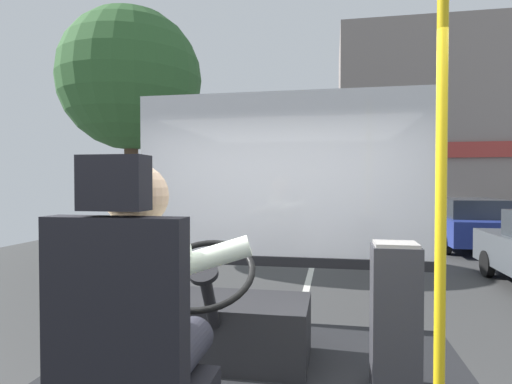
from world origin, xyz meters
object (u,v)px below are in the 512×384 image
at_px(driver_seat, 130,368).
at_px(handrail_pole, 441,202).
at_px(bus_driver, 143,304).
at_px(parked_car_silver, 435,210).
at_px(parked_car_blue, 468,223).
at_px(parked_car_green, 410,204).
at_px(steering_console, 225,326).
at_px(fare_box, 395,316).

bearing_deg(driver_seat, handrail_pole, 20.73).
distance_m(driver_seat, bus_driver, 0.22).
bearing_deg(bus_driver, parked_car_silver, 73.96).
distance_m(bus_driver, parked_car_blue, 12.25).
distance_m(parked_car_blue, parked_car_green, 11.21).
height_order(steering_console, parked_car_blue, steering_console).
bearing_deg(parked_car_green, driver_seat, -102.10).
bearing_deg(parked_car_silver, parked_car_blue, -94.26).
bearing_deg(steering_console, parked_car_silver, 72.83).
relative_size(steering_console, parked_car_blue, 0.26).
xyz_separation_m(bus_driver, handrail_pole, (1.13, 0.32, 0.38)).
height_order(driver_seat, parked_car_blue, driver_seat).
bearing_deg(fare_box, driver_seat, -133.43).
relative_size(driver_seat, parked_car_silver, 0.31).
xyz_separation_m(driver_seat, handrail_pole, (1.13, 0.43, 0.58)).
xyz_separation_m(steering_console, parked_car_silver, (4.97, 16.09, -0.25)).
bearing_deg(driver_seat, parked_car_blue, 68.44).
relative_size(driver_seat, fare_box, 1.51).
bearing_deg(parked_car_silver, steering_console, -107.17).
relative_size(driver_seat, steering_console, 1.15).
height_order(handrail_pole, parked_car_blue, handrail_pole).
distance_m(bus_driver, steering_console, 1.31).
distance_m(bus_driver, parked_car_green, 23.09).
height_order(parked_car_blue, parked_car_green, parked_car_blue).
xyz_separation_m(driver_seat, parked_car_blue, (4.53, 11.46, -0.50)).
xyz_separation_m(bus_driver, fare_box, (1.05, 1.00, -0.30)).
bearing_deg(handrail_pole, parked_car_blue, 72.86).
bearing_deg(driver_seat, parked_car_silver, 74.06).
relative_size(bus_driver, steering_console, 0.76).
height_order(parked_car_blue, parked_car_silver, parked_car_blue).
height_order(bus_driver, parked_car_silver, bus_driver).
height_order(handrail_pole, fare_box, handrail_pole).
relative_size(fare_box, parked_car_blue, 0.20).
height_order(bus_driver, fare_box, bus_driver).
distance_m(bus_driver, parked_car_silver, 18.02).
bearing_deg(parked_car_blue, bus_driver, -111.74).
bearing_deg(bus_driver, fare_box, 43.71).
bearing_deg(bus_driver, driver_seat, -90.00).
bearing_deg(parked_car_silver, fare_box, -103.53).
height_order(steering_console, fare_box, fare_box).
relative_size(driver_seat, handrail_pole, 0.58).
distance_m(steering_console, parked_car_blue, 11.12).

